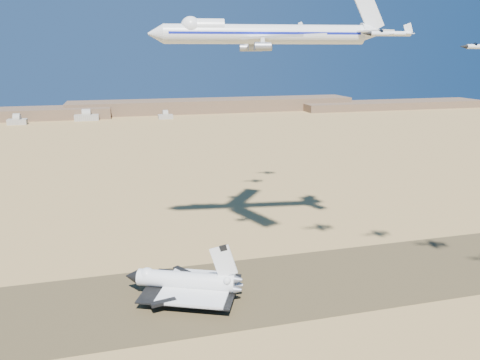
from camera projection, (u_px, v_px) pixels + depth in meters
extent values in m
plane|color=tan|center=(195.00, 296.00, 166.33)|extent=(1200.00, 1200.00, 0.00)
cube|color=brown|center=(195.00, 296.00, 166.32)|extent=(600.00, 50.00, 0.06)
cube|color=brown|center=(214.00, 105.00, 697.48)|extent=(420.00, 60.00, 18.00)
cube|color=brown|center=(392.00, 105.00, 739.57)|extent=(300.00, 60.00, 11.00)
cube|color=#A29B8F|center=(17.00, 122.00, 569.44)|extent=(22.00, 14.00, 6.50)
cube|color=#A29B8F|center=(87.00, 118.00, 603.07)|extent=(30.00, 15.00, 7.50)
cube|color=#A29B8F|center=(165.00, 117.00, 618.70)|extent=(19.00, 12.50, 5.50)
cylinder|color=white|center=(185.00, 280.00, 164.55)|extent=(33.73, 19.13, 5.98)
cone|color=black|center=(132.00, 276.00, 167.39)|extent=(6.68, 7.13, 5.68)
sphere|color=white|center=(147.00, 275.00, 166.36)|extent=(5.56, 5.56, 5.56)
cube|color=white|center=(197.00, 287.00, 164.57)|extent=(31.78, 32.89, 0.96)
cube|color=black|center=(191.00, 288.00, 165.01)|extent=(39.62, 36.30, 0.53)
cube|color=white|center=(224.00, 261.00, 160.34)|extent=(9.38, 4.64, 12.31)
cylinder|color=gray|center=(148.00, 289.00, 167.81)|extent=(0.38, 0.38, 3.42)
cylinder|color=black|center=(148.00, 292.00, 168.10)|extent=(1.27, 0.91, 1.18)
cylinder|color=gray|center=(200.00, 301.00, 159.75)|extent=(0.38, 0.38, 3.42)
cylinder|color=black|center=(200.00, 304.00, 160.04)|extent=(1.27, 0.91, 1.18)
cylinder|color=gray|center=(206.00, 286.00, 169.94)|extent=(0.38, 0.38, 3.42)
cylinder|color=black|center=(207.00, 289.00, 170.23)|extent=(1.27, 0.91, 1.18)
cylinder|color=white|center=(265.00, 34.00, 175.72)|extent=(76.12, 17.20, 7.14)
cone|color=white|center=(156.00, 34.00, 170.82)|extent=(6.48, 7.82, 7.14)
sphere|color=white|center=(191.00, 27.00, 171.70)|extent=(7.36, 7.36, 7.36)
cube|color=white|center=(281.00, 36.00, 159.25)|extent=(21.04, 34.87, 0.78)
cube|color=white|center=(263.00, 39.00, 193.43)|extent=(27.67, 33.04, 0.78)
cube|color=white|center=(375.00, 31.00, 173.31)|extent=(10.34, 13.68, 0.56)
cube|color=white|center=(361.00, 33.00, 187.20)|extent=(12.35, 13.46, 0.56)
cube|color=white|center=(369.00, 12.00, 178.36)|extent=(12.71, 2.47, 15.95)
cylinder|color=gray|center=(264.00, 47.00, 167.06)|extent=(5.91, 3.62, 2.90)
cylinder|color=gray|center=(263.00, 46.00, 157.18)|extent=(5.91, 3.62, 2.90)
cylinder|color=gray|center=(255.00, 48.00, 186.29)|extent=(5.91, 3.62, 2.90)
cylinder|color=gray|center=(246.00, 48.00, 195.64)|extent=(5.91, 3.62, 2.90)
imported|color=#BE620B|center=(204.00, 302.00, 160.76)|extent=(0.61, 0.72, 1.68)
imported|color=#BE620B|center=(220.00, 304.00, 159.81)|extent=(0.65, 0.87, 1.58)
imported|color=#BE620B|center=(210.00, 299.00, 162.72)|extent=(1.05, 1.19, 1.82)
cylinder|color=white|center=(391.00, 34.00, 143.10)|extent=(12.85, 3.04, 1.49)
cone|color=black|center=(367.00, 34.00, 142.10)|extent=(2.91, 1.71, 1.38)
sphere|color=black|center=(381.00, 32.00, 142.54)|extent=(1.49, 1.49, 1.49)
cube|color=white|center=(394.00, 34.00, 143.30)|extent=(4.73, 8.90, 0.27)
cube|color=white|center=(407.00, 34.00, 143.80)|extent=(2.97, 5.56, 0.21)
cube|color=white|center=(408.00, 29.00, 143.44)|extent=(3.23, 0.66, 3.60)
cone|color=black|center=(463.00, 47.00, 137.06)|extent=(2.49, 1.26, 1.24)
sphere|color=black|center=(475.00, 45.00, 137.96)|extent=(1.34, 1.34, 1.34)
cylinder|color=white|center=(274.00, 40.00, 227.33)|extent=(11.44, 3.00, 1.33)
cone|color=black|center=(260.00, 39.00, 226.60)|extent=(2.62, 1.58, 1.23)
sphere|color=black|center=(268.00, 39.00, 226.90)|extent=(1.33, 1.33, 1.33)
cube|color=white|center=(276.00, 40.00, 227.48)|extent=(4.40, 7.99, 0.24)
cube|color=white|center=(283.00, 40.00, 227.83)|extent=(2.76, 4.99, 0.19)
cube|color=white|center=(284.00, 37.00, 227.50)|extent=(2.87, 0.66, 3.21)
cylinder|color=white|center=(291.00, 27.00, 242.73)|extent=(11.33, 4.16, 1.33)
cone|color=black|center=(278.00, 27.00, 242.72)|extent=(2.69, 1.82, 1.23)
sphere|color=black|center=(286.00, 27.00, 242.60)|extent=(1.33, 1.33, 1.33)
cube|color=white|center=(293.00, 28.00, 242.78)|extent=(5.13, 8.17, 0.24)
cube|color=white|center=(300.00, 27.00, 242.74)|extent=(3.22, 5.11, 0.19)
cube|color=white|center=(301.00, 25.00, 242.40)|extent=(2.83, 0.96, 3.20)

